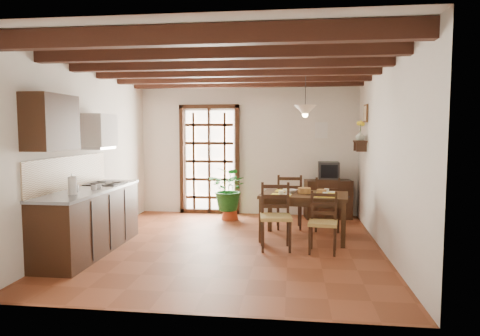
% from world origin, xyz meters
% --- Properties ---
extents(ground_plane, '(5.00, 5.00, 0.00)m').
position_xyz_m(ground_plane, '(0.00, 0.00, 0.00)').
color(ground_plane, brown).
extents(room_shell, '(4.52, 5.02, 2.81)m').
position_xyz_m(room_shell, '(0.00, 0.00, 1.82)').
color(room_shell, silver).
rests_on(room_shell, ground_plane).
extents(ceiling_beams, '(4.50, 4.34, 0.20)m').
position_xyz_m(ceiling_beams, '(0.00, 0.00, 2.69)').
color(ceiling_beams, black).
rests_on(ceiling_beams, room_shell).
extents(french_door, '(1.26, 0.11, 2.32)m').
position_xyz_m(french_door, '(-0.80, 2.45, 1.18)').
color(french_door, white).
rests_on(french_door, ground_plane).
extents(kitchen_counter, '(0.64, 2.25, 1.38)m').
position_xyz_m(kitchen_counter, '(-1.96, -0.60, 0.47)').
color(kitchen_counter, black).
rests_on(kitchen_counter, ground_plane).
extents(upper_cabinet, '(0.35, 0.80, 0.70)m').
position_xyz_m(upper_cabinet, '(-2.08, -1.30, 1.85)').
color(upper_cabinet, black).
rests_on(upper_cabinet, room_shell).
extents(range_hood, '(0.38, 0.60, 0.54)m').
position_xyz_m(range_hood, '(-2.05, -0.05, 1.73)').
color(range_hood, white).
rests_on(range_hood, room_shell).
extents(counter_items, '(0.50, 1.43, 0.25)m').
position_xyz_m(counter_items, '(-1.95, -0.51, 0.96)').
color(counter_items, black).
rests_on(counter_items, kitchen_counter).
extents(dining_table, '(1.46, 1.04, 0.74)m').
position_xyz_m(dining_table, '(1.12, 0.51, 0.64)').
color(dining_table, '#342011').
rests_on(dining_table, ground_plane).
extents(chair_near_left, '(0.49, 0.47, 0.97)m').
position_xyz_m(chair_near_left, '(0.70, -0.13, 0.31)').
color(chair_near_left, '#A98D48').
rests_on(chair_near_left, ground_plane).
extents(chair_near_right, '(0.44, 0.43, 0.87)m').
position_xyz_m(chair_near_right, '(1.37, -0.22, 0.27)').
color(chair_near_right, '#A98D48').
rests_on(chair_near_right, ground_plane).
extents(chair_far_left, '(0.48, 0.46, 0.98)m').
position_xyz_m(chair_far_left, '(0.88, 1.24, 0.31)').
color(chair_far_left, '#A98D48').
rests_on(chair_far_left, ground_plane).
extents(chair_far_right, '(0.48, 0.46, 0.95)m').
position_xyz_m(chair_far_right, '(1.55, 1.16, 0.30)').
color(chair_far_right, '#A98D48').
rests_on(chair_far_right, ground_plane).
extents(table_setting, '(0.99, 0.66, 0.09)m').
position_xyz_m(table_setting, '(1.12, 0.51, 0.75)').
color(table_setting, yellow).
rests_on(table_setting, dining_table).
extents(table_bowl, '(0.27, 0.27, 0.05)m').
position_xyz_m(table_bowl, '(0.89, 0.59, 0.77)').
color(table_bowl, white).
rests_on(table_bowl, dining_table).
extents(sideboard, '(0.95, 0.54, 0.77)m').
position_xyz_m(sideboard, '(1.64, 2.23, 0.38)').
color(sideboard, black).
rests_on(sideboard, ground_plane).
extents(crt_tv, '(0.40, 0.37, 0.34)m').
position_xyz_m(crt_tv, '(1.64, 2.22, 0.96)').
color(crt_tv, black).
rests_on(crt_tv, sideboard).
extents(fuse_box, '(0.25, 0.03, 0.32)m').
position_xyz_m(fuse_box, '(1.50, 2.48, 1.75)').
color(fuse_box, white).
rests_on(fuse_box, room_shell).
extents(plant_pot, '(0.34, 0.34, 0.21)m').
position_xyz_m(plant_pot, '(-0.28, 1.84, 0.11)').
color(plant_pot, '#943315').
rests_on(plant_pot, ground_plane).
extents(potted_plant, '(2.54, 2.40, 2.23)m').
position_xyz_m(potted_plant, '(-0.28, 1.84, 0.57)').
color(potted_plant, '#144C19').
rests_on(potted_plant, ground_plane).
extents(wall_shelf, '(0.20, 0.42, 0.20)m').
position_xyz_m(wall_shelf, '(2.14, 1.60, 1.51)').
color(wall_shelf, black).
rests_on(wall_shelf, room_shell).
extents(shelf_vase, '(0.15, 0.15, 0.15)m').
position_xyz_m(shelf_vase, '(2.14, 1.60, 1.65)').
color(shelf_vase, '#B2BFB2').
rests_on(shelf_vase, wall_shelf).
extents(shelf_flowers, '(0.14, 0.14, 0.36)m').
position_xyz_m(shelf_flowers, '(2.14, 1.60, 1.86)').
color(shelf_flowers, yellow).
rests_on(shelf_flowers, shelf_vase).
extents(framed_picture, '(0.03, 0.32, 0.32)m').
position_xyz_m(framed_picture, '(2.22, 1.60, 2.05)').
color(framed_picture, brown).
rests_on(framed_picture, room_shell).
extents(pendant_lamp, '(0.36, 0.36, 0.84)m').
position_xyz_m(pendant_lamp, '(1.12, 0.61, 2.08)').
color(pendant_lamp, black).
rests_on(pendant_lamp, room_shell).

